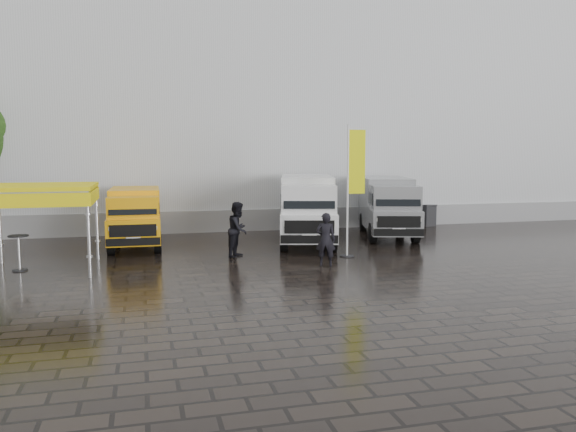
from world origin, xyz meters
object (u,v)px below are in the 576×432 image
van_yellow (135,218)px  cocktail_table (19,253)px  canopy_tent (39,190)px  person_tent (238,229)px  flagpole (353,184)px  van_silver (388,207)px  wheelie_bin (428,215)px  person_front (326,239)px  van_white (307,210)px

van_yellow → cocktail_table: size_ratio=4.37×
canopy_tent → person_tent: size_ratio=1.67×
canopy_tent → flagpole: (10.10, -0.12, 0.06)m
van_silver → wheelie_bin: van_silver is taller
van_yellow → canopy_tent: (-2.73, -3.93, 1.36)m
van_silver → canopy_tent: bearing=-147.2°
person_tent → wheelie_bin: bearing=-28.4°
van_silver → person_front: bearing=-113.9°
canopy_tent → flagpole: 10.10m
wheelie_bin → van_silver: bearing=-148.8°
person_front → person_tent: bearing=-21.5°
van_yellow → person_front: 8.08m
van_yellow → canopy_tent: 4.97m
van_white → canopy_tent: size_ratio=1.92×
flagpole → person_tent: 4.27m
canopy_tent → person_front: bearing=-10.2°
van_white → van_silver: van_white is taller
wheelie_bin → person_tent: person_tent is taller
person_tent → person_front: bearing=-102.5°
flagpole → cocktail_table: size_ratio=4.15×
cocktail_table → wheelie_bin: (17.47, 6.73, -0.02)m
van_silver → cocktail_table: bearing=-148.3°
flagpole → wheelie_bin: size_ratio=4.33×
cocktail_table → van_white: bearing=16.9°
van_yellow → van_white: 6.75m
van_yellow → person_tent: (3.50, -3.12, -0.15)m
van_silver → wheelie_bin: bearing=55.2°
cocktail_table → wheelie_bin: bearing=21.1°
van_yellow → van_silver: van_silver is taller
flagpole → cocktail_table: 10.95m
flagpole → person_tent: (-3.87, 0.93, -1.57)m
van_white → wheelie_bin: (7.37, 3.66, -0.80)m
canopy_tent → van_white: bearing=18.5°
canopy_tent → person_tent: bearing=7.3°
van_white → person_front: (-0.78, -4.73, -0.47)m
van_white → flagpole: flagpole is taller
cocktail_table → person_front: (9.32, -1.66, 0.31)m
cocktail_table → wheelie_bin: 18.72m
person_front → person_tent: (-2.42, 2.36, 0.10)m
cocktail_table → canopy_tent: bearing=-8.2°
person_front → canopy_tent: bearing=12.6°
van_yellow → flagpole: flagpole is taller
van_silver → person_front: (-4.67, -5.56, -0.40)m
van_white → cocktail_table: bearing=-148.1°
flagpole → van_silver: bearing=52.0°
van_white → wheelie_bin: size_ratio=5.81×
canopy_tent → flagpole: bearing=-0.7°
van_yellow → flagpole: (7.37, -4.05, 1.42)m
cocktail_table → person_tent: size_ratio=0.57×
wheelie_bin → person_front: (-8.15, -8.38, 0.33)m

